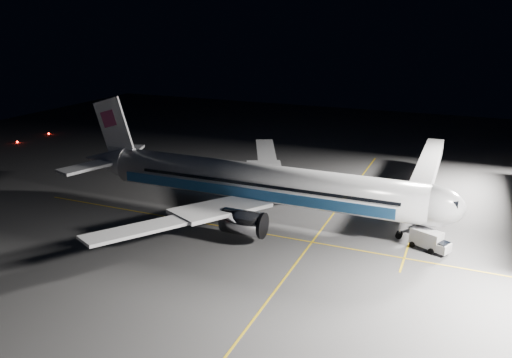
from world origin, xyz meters
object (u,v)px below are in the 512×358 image
at_px(safety_cone_b, 304,196).
at_px(safety_cone_c, 244,185).
at_px(safety_cone_a, 250,181).
at_px(baggage_tug, 250,179).
at_px(airliner, 254,183).
at_px(jet_bridge, 426,172).
at_px(service_truck, 430,240).

xyz_separation_m(safety_cone_b, safety_cone_c, (-11.58, 1.30, 0.07)).
bearing_deg(safety_cone_a, safety_cone_c, -90.00).
bearing_deg(baggage_tug, safety_cone_b, -38.40).
bearing_deg(safety_cone_b, airliner, -114.12).
relative_size(jet_bridge, service_truck, 6.41).
bearing_deg(airliner, safety_cone_c, 120.62).
xyz_separation_m(service_truck, safety_cone_a, (-32.57, 16.20, -1.08)).
xyz_separation_m(jet_bridge, baggage_tug, (-29.86, -4.11, -3.75)).
height_order(baggage_tug, safety_cone_b, baggage_tug).
bearing_deg(safety_cone_b, safety_cone_a, 162.70).
distance_m(airliner, service_truck, 26.02).
relative_size(jet_bridge, safety_cone_b, 65.54).
relative_size(safety_cone_a, safety_cone_b, 1.14).
xyz_separation_m(service_truck, baggage_tug, (-32.43, 16.15, -0.55)).
height_order(safety_cone_b, safety_cone_c, safety_cone_c).
bearing_deg(safety_cone_c, service_truck, -23.11).
distance_m(jet_bridge, safety_cone_c, 30.96).
bearing_deg(service_truck, baggage_tug, 178.44).
bearing_deg(safety_cone_b, safety_cone_c, 173.58).
relative_size(airliner, safety_cone_b, 117.13).
bearing_deg(safety_cone_a, baggage_tug, -21.00).
relative_size(baggage_tug, safety_cone_b, 5.74).
distance_m(service_truck, safety_cone_b, 24.50).
xyz_separation_m(airliner, service_truck, (25.64, -2.20, -3.79)).
distance_m(airliner, jet_bridge, 29.31).
bearing_deg(airliner, jet_bridge, 38.04).
height_order(jet_bridge, safety_cone_b, jet_bridge).
height_order(airliner, baggage_tug, airliner).
xyz_separation_m(airliner, baggage_tug, (-6.79, 13.95, -4.34)).
height_order(service_truck, safety_cone_c, service_truck).
bearing_deg(baggage_tug, airliner, -85.20).
relative_size(airliner, safety_cone_a, 103.05).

